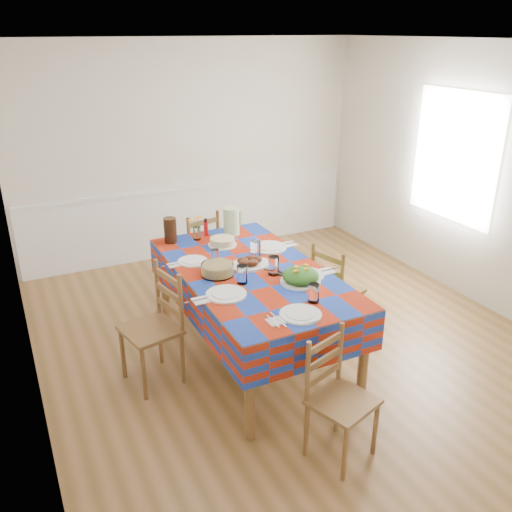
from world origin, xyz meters
The scene contains 23 objects.
room centered at (0.00, 0.00, 1.35)m, with size 4.58×5.08×2.78m.
wainscot centered at (0.00, 2.48, 0.49)m, with size 4.41×0.06×0.92m.
window_right centered at (2.23, 0.30, 1.50)m, with size 1.40×1.40×0.00m, color white.
dining_table centered at (-0.43, -0.12, 0.76)m, with size 1.18×2.20×0.85m.
setting_near_head centered at (-0.39, -0.96, 0.89)m, with size 0.50×0.34×0.15m.
setting_left_near centered at (-0.75, -0.42, 0.89)m, with size 0.59×0.35×0.16m.
setting_left_far centered at (-0.77, 0.22, 0.88)m, with size 0.49×0.29×0.13m.
setting_right_near centered at (-0.15, -0.39, 0.89)m, with size 0.63×0.37×0.16m.
setting_right_far centered at (-0.13, 0.19, 0.89)m, with size 0.64×0.37×0.16m.
meat_platter centered at (-0.40, -0.04, 0.88)m, with size 0.39×0.28×0.08m.
salad_platter centered at (-0.17, -0.53, 0.91)m, with size 0.34×0.34×0.14m.
pasta_bowl centered at (-0.73, -0.09, 0.90)m, with size 0.28×0.28×0.10m.
cake centered at (-0.43, 0.51, 0.89)m, with size 0.28×0.28×0.08m.
serving_utensils centered at (-0.26, -0.22, 0.86)m, with size 0.16×0.36×0.01m.
flower_vase centered at (-0.59, 0.77, 0.96)m, with size 0.15×0.13×0.25m.
hot_sauce centered at (-0.47, 0.83, 0.94)m, with size 0.04×0.04×0.18m, color red.
green_pitcher centered at (-0.22, 0.76, 0.99)m, with size 0.16×0.16×0.28m, color #BFDF9D.
tea_pitcher centered at (-0.85, 0.82, 0.98)m, with size 0.12×0.12×0.25m, color black.
name_card centered at (-0.43, -1.14, 0.86)m, with size 0.10×0.03×0.02m, color white.
chair_near centered at (-0.44, -1.51, 0.45)m, with size 0.51×0.50×0.92m.
chair_far centered at (-0.42, 1.27, 0.48)m, with size 0.51×0.49×0.98m.
chair_left centered at (-1.31, -0.11, 0.50)m, with size 0.51×0.53×1.01m.
chair_right centered at (0.46, -0.13, 0.46)m, with size 0.50×0.51×0.93m.
Camera 1 is at (-2.28, -3.98, 2.79)m, focal length 38.00 mm.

